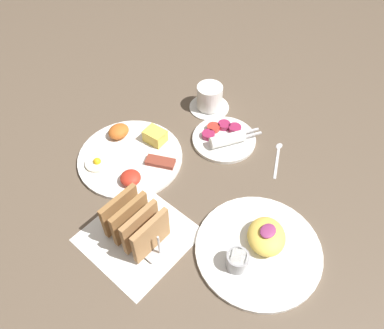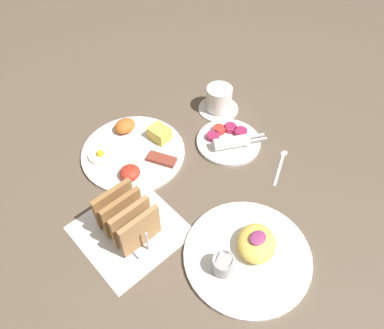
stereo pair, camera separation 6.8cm
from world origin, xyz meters
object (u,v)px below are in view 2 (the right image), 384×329
plate_condiments (229,140)px  coffee_cup (219,100)px  plate_foreground (248,253)px  plate_breakfast (134,150)px  toast_rack (127,218)px

plate_condiments → coffee_cup: size_ratio=1.47×
plate_foreground → coffee_cup: 0.49m
coffee_cup → plate_condiments: bearing=-123.9°
plate_breakfast → plate_condiments: bearing=-34.9°
plate_condiments → toast_rack: size_ratio=1.20×
plate_breakfast → plate_foreground: plate_foreground is taller
toast_rack → plate_foreground: bearing=-56.4°
plate_foreground → toast_rack: bearing=123.6°
plate_foreground → toast_rack: (-0.15, 0.23, 0.04)m
plate_breakfast → plate_condiments: size_ratio=1.57×
plate_condiments → plate_foreground: plate_foreground is taller
plate_breakfast → toast_rack: (-0.15, -0.19, 0.04)m
plate_condiments → plate_foreground: 0.34m
toast_rack → plate_condiments: bearing=5.9°
plate_breakfast → plate_foreground: (-0.00, -0.41, 0.00)m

